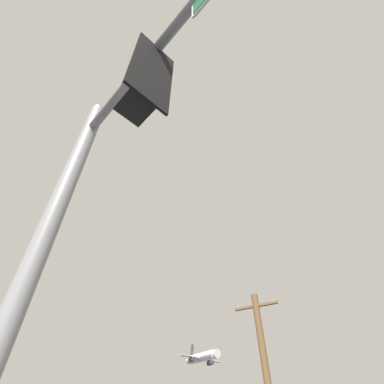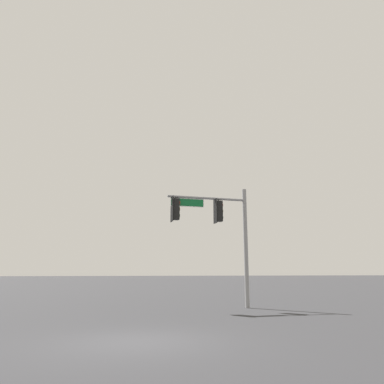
{
  "view_description": "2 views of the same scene",
  "coord_description": "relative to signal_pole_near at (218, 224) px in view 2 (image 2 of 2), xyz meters",
  "views": [
    {
      "loc": [
        -3.7,
        -8.72,
        1.69
      ],
      "look_at": [
        -6.08,
        -6.52,
        4.9
      ],
      "focal_mm": 28.0,
      "sensor_mm": 36.0,
      "label": 1
    },
    {
      "loc": [
        1.37,
        10.38,
        1.78
      ],
      "look_at": [
        -3.5,
        -7.23,
        5.72
      ],
      "focal_mm": 35.0,
      "sensor_mm": 36.0,
      "label": 2
    }
  ],
  "objects": [
    {
      "name": "signal_pole_near",
      "position": [
        0.0,
        0.0,
        0.0
      ],
      "size": [
        4.39,
        0.54,
        6.23
      ],
      "color": "gray",
      "rests_on": "ground_plane"
    },
    {
      "name": "ground_plane",
      "position": [
        5.17,
        8.09,
        -4.28
      ],
      "size": [
        400.0,
        400.0,
        0.0
      ],
      "primitive_type": "plane",
      "color": "#2D2D30"
    }
  ]
}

